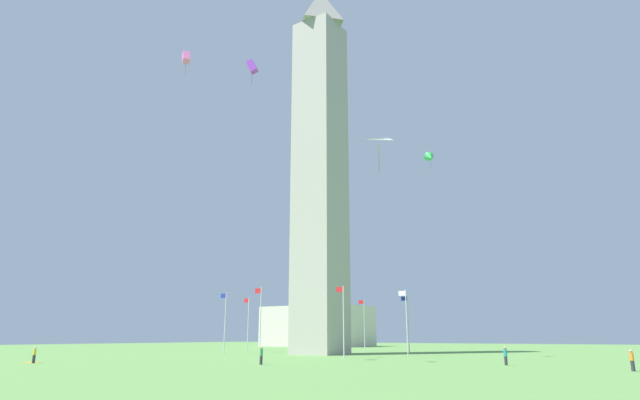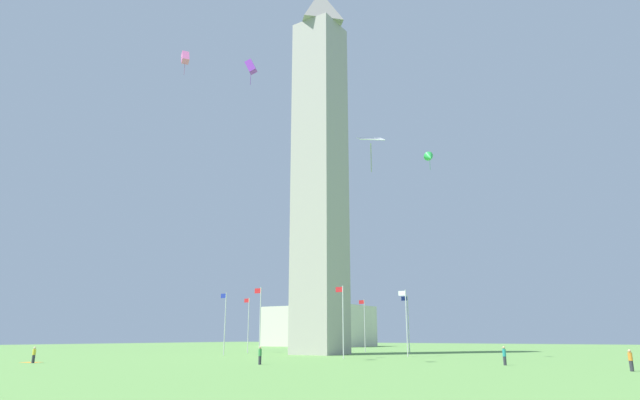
{
  "view_description": "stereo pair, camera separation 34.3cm",
  "coord_description": "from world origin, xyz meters",
  "px_view_note": "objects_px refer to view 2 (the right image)",
  "views": [
    {
      "loc": [
        -43.99,
        67.97,
        2.69
      ],
      "look_at": [
        0.0,
        0.0,
        23.66
      ],
      "focal_mm": 29.51,
      "sensor_mm": 36.0,
      "label": 1
    },
    {
      "loc": [
        -44.28,
        67.79,
        2.69
      ],
      "look_at": [
        0.0,
        0.0,
        23.66
      ],
      "focal_mm": 29.51,
      "sensor_mm": 36.0,
      "label": 2
    }
  ],
  "objects_px": {
    "flagpole_e": "(260,319)",
    "person_orange_shirt": "(631,360)",
    "flagpole_w": "(364,323)",
    "flagpole_s": "(406,320)",
    "picnic_blanket_near_first_person": "(31,362)",
    "person_teal_shirt": "(504,356)",
    "flagpole_sw": "(408,322)",
    "kite_pink_box": "(185,58)",
    "kite_green_delta": "(430,157)",
    "person_yellow_shirt": "(34,355)",
    "flagpole_n": "(248,322)",
    "kite_white_diamond": "(371,140)",
    "distant_building": "(318,326)",
    "obelisk_monument": "(320,156)",
    "flagpole_nw": "(303,323)",
    "flagpole_se": "(343,318)",
    "kite_purple_box": "(251,67)",
    "person_green_shirt": "(260,355)",
    "flagpole_ne": "(225,321)"
  },
  "relations": [
    {
      "from": "distant_building",
      "to": "flagpole_e",
      "type": "bearing_deg",
      "value": 117.63
    },
    {
      "from": "flagpole_s",
      "to": "kite_purple_box",
      "type": "relative_size",
      "value": 3.13
    },
    {
      "from": "person_green_shirt",
      "to": "person_orange_shirt",
      "type": "bearing_deg",
      "value": -85.81
    },
    {
      "from": "flagpole_w",
      "to": "kite_white_diamond",
      "type": "distance_m",
      "value": 75.92
    },
    {
      "from": "flagpole_w",
      "to": "picnic_blanket_near_first_person",
      "type": "bearing_deg",
      "value": 76.17
    },
    {
      "from": "flagpole_ne",
      "to": "kite_white_diamond",
      "type": "xyz_separation_m",
      "value": [
        -46.35,
        42.46,
        4.48
      ]
    },
    {
      "from": "obelisk_monument",
      "to": "distant_building",
      "type": "distance_m",
      "value": 68.38
    },
    {
      "from": "flagpole_n",
      "to": "kite_white_diamond",
      "type": "height_order",
      "value": "kite_white_diamond"
    },
    {
      "from": "obelisk_monument",
      "to": "kite_green_delta",
      "type": "distance_m",
      "value": 21.99
    },
    {
      "from": "kite_green_delta",
      "to": "person_teal_shirt",
      "type": "bearing_deg",
      "value": 135.86
    },
    {
      "from": "person_yellow_shirt",
      "to": "person_green_shirt",
      "type": "relative_size",
      "value": 0.95
    },
    {
      "from": "kite_white_diamond",
      "to": "picnic_blanket_near_first_person",
      "type": "height_order",
      "value": "kite_white_diamond"
    },
    {
      "from": "flagpole_n",
      "to": "obelisk_monument",
      "type": "bearing_deg",
      "value": 180.0
    },
    {
      "from": "flagpole_s",
      "to": "picnic_blanket_near_first_person",
      "type": "relative_size",
      "value": 4.92
    },
    {
      "from": "obelisk_monument",
      "to": "flagpole_sw",
      "type": "relative_size",
      "value": 7.0
    },
    {
      "from": "distant_building",
      "to": "kite_white_diamond",
      "type": "bearing_deg",
      "value": 124.17
    },
    {
      "from": "obelisk_monument",
      "to": "flagpole_ne",
      "type": "xyz_separation_m",
      "value": [
        10.0,
        9.95,
        -26.16
      ]
    },
    {
      "from": "flagpole_s",
      "to": "kite_pink_box",
      "type": "height_order",
      "value": "kite_pink_box"
    },
    {
      "from": "flagpole_se",
      "to": "flagpole_s",
      "type": "bearing_deg",
      "value": -112.5
    },
    {
      "from": "flagpole_w",
      "to": "distant_building",
      "type": "height_order",
      "value": "distant_building"
    },
    {
      "from": "person_yellow_shirt",
      "to": "kite_pink_box",
      "type": "bearing_deg",
      "value": -29.66
    },
    {
      "from": "person_yellow_shirt",
      "to": "kite_white_diamond",
      "type": "height_order",
      "value": "kite_white_diamond"
    },
    {
      "from": "person_orange_shirt",
      "to": "kite_white_diamond",
      "type": "bearing_deg",
      "value": 116.03
    },
    {
      "from": "kite_white_diamond",
      "to": "kite_purple_box",
      "type": "bearing_deg",
      "value": -41.37
    },
    {
      "from": "person_orange_shirt",
      "to": "kite_pink_box",
      "type": "height_order",
      "value": "kite_pink_box"
    },
    {
      "from": "flagpole_s",
      "to": "person_teal_shirt",
      "type": "distance_m",
      "value": 22.65
    },
    {
      "from": "flagpole_se",
      "to": "picnic_blanket_near_first_person",
      "type": "bearing_deg",
      "value": 49.66
    },
    {
      "from": "flagpole_n",
      "to": "kite_green_delta",
      "type": "relative_size",
      "value": 3.43
    },
    {
      "from": "person_green_shirt",
      "to": "kite_pink_box",
      "type": "xyz_separation_m",
      "value": [
        8.36,
        4.62,
        32.51
      ]
    },
    {
      "from": "flagpole_n",
      "to": "kite_purple_box",
      "type": "xyz_separation_m",
      "value": [
        -25.13,
        30.09,
        25.17
      ]
    },
    {
      "from": "flagpole_nw",
      "to": "picnic_blanket_near_first_person",
      "type": "distance_m",
      "value": 46.5
    },
    {
      "from": "flagpole_sw",
      "to": "kite_pink_box",
      "type": "bearing_deg",
      "value": 79.17
    },
    {
      "from": "flagpole_n",
      "to": "kite_green_delta",
      "type": "height_order",
      "value": "kite_green_delta"
    },
    {
      "from": "flagpole_n",
      "to": "flagpole_s",
      "type": "xyz_separation_m",
      "value": [
        -28.14,
        0.0,
        0.0
      ]
    },
    {
      "from": "flagpole_w",
      "to": "flagpole_s",
      "type": "bearing_deg",
      "value": 135.0
    },
    {
      "from": "flagpole_n",
      "to": "picnic_blanket_near_first_person",
      "type": "relative_size",
      "value": 4.92
    },
    {
      "from": "obelisk_monument",
      "to": "flagpole_se",
      "type": "distance_m",
      "value": 29.69
    },
    {
      "from": "person_green_shirt",
      "to": "kite_purple_box",
      "type": "xyz_separation_m",
      "value": [
        -0.62,
        3.54,
        29.15
      ]
    },
    {
      "from": "flagpole_e",
      "to": "person_orange_shirt",
      "type": "relative_size",
      "value": 5.32
    },
    {
      "from": "kite_pink_box",
      "to": "person_green_shirt",
      "type": "bearing_deg",
      "value": -151.07
    },
    {
      "from": "person_yellow_shirt",
      "to": "kite_green_delta",
      "type": "height_order",
      "value": "kite_green_delta"
    },
    {
      "from": "person_orange_shirt",
      "to": "obelisk_monument",
      "type": "bearing_deg",
      "value": 9.99
    },
    {
      "from": "obelisk_monument",
      "to": "kite_green_delta",
      "type": "xyz_separation_m",
      "value": [
        -20.62,
        5.25,
        -5.58
      ]
    },
    {
      "from": "flagpole_sw",
      "to": "flagpole_w",
      "type": "xyz_separation_m",
      "value": [
        9.95,
        -4.12,
        0.0
      ]
    },
    {
      "from": "kite_green_delta",
      "to": "person_green_shirt",
      "type": "bearing_deg",
      "value": 64.34
    },
    {
      "from": "kite_white_diamond",
      "to": "person_orange_shirt",
      "type": "bearing_deg",
      "value": -98.1
    },
    {
      "from": "flagpole_e",
      "to": "kite_green_delta",
      "type": "bearing_deg",
      "value": -156.88
    },
    {
      "from": "distant_building",
      "to": "flagpole_w",
      "type": "bearing_deg",
      "value": 132.13
    },
    {
      "from": "flagpole_w",
      "to": "picnic_blanket_near_first_person",
      "type": "xyz_separation_m",
      "value": [
        12.38,
        50.31,
        -4.82
      ]
    },
    {
      "from": "person_green_shirt",
      "to": "flagpole_ne",
      "type": "bearing_deg",
      "value": 40.3
    }
  ]
}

